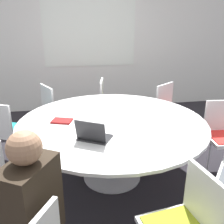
% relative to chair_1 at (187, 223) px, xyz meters
% --- Properties ---
extents(ground_plane, '(16.00, 16.00, 0.00)m').
position_rel_chair_1_xyz_m(ground_plane, '(-0.27, 1.35, -0.52)').
color(ground_plane, black).
extents(wall_back, '(8.00, 0.07, 2.70)m').
position_rel_chair_1_xyz_m(wall_back, '(-0.27, 3.95, 0.83)').
color(wall_back, silver).
rests_on(wall_back, ground_plane).
extents(conference_table, '(2.08, 2.08, 0.73)m').
position_rel_chair_1_xyz_m(conference_table, '(-0.27, 1.35, 0.11)').
color(conference_table, '#B7B7BC').
rests_on(conference_table, ground_plane).
extents(chair_1, '(0.48, 0.50, 0.87)m').
position_rel_chair_1_xyz_m(chair_1, '(0.00, 0.00, 0.00)').
color(chair_1, white).
rests_on(chair_1, ground_plane).
extents(chair_3, '(0.48, 0.46, 0.87)m').
position_rel_chair_1_xyz_m(chair_3, '(1.10, 1.29, 0.00)').
color(chair_3, white).
rests_on(chair_3, ground_plane).
extents(chair_4, '(0.60, 0.60, 0.87)m').
position_rel_chair_1_xyz_m(chair_4, '(0.80, 2.21, 0.00)').
color(chair_4, white).
rests_on(chair_4, ground_plane).
extents(chair_5, '(0.50, 0.51, 0.87)m').
position_rel_chair_1_xyz_m(chair_5, '(-0.08, 2.71, 0.00)').
color(chair_5, white).
rests_on(chair_5, ground_plane).
extents(chair_6, '(0.57, 0.58, 0.87)m').
position_rel_chair_1_xyz_m(chair_6, '(-0.94, 2.54, 0.00)').
color(chair_6, white).
rests_on(chair_6, ground_plane).
extents(chair_7, '(0.57, 0.56, 0.87)m').
position_rel_chair_1_xyz_m(chair_7, '(-1.55, 1.85, 0.00)').
color(chair_7, white).
rests_on(chair_7, ground_plane).
extents(person_0, '(0.37, 0.42, 1.22)m').
position_rel_chair_1_xyz_m(person_0, '(-0.99, 0.11, 0.19)').
color(person_0, '#2D2319').
rests_on(person_0, ground_plane).
extents(laptop, '(0.37, 0.34, 0.21)m').
position_rel_chair_1_xyz_m(laptop, '(-0.53, 0.90, 0.26)').
color(laptop, '#232326').
rests_on(laptop, conference_table).
extents(spiral_notebook, '(0.25, 0.21, 0.02)m').
position_rel_chair_1_xyz_m(spiral_notebook, '(-0.82, 1.40, 0.22)').
color(spiral_notebook, maroon).
rests_on(spiral_notebook, conference_table).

